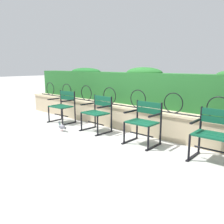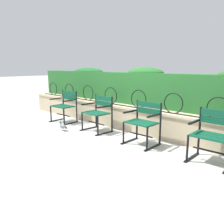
{
  "view_description": "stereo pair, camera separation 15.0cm",
  "coord_description": "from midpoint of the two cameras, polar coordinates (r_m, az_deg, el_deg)",
  "views": [
    {
      "loc": [
        3.23,
        -3.54,
        1.51
      ],
      "look_at": [
        0.0,
        0.03,
        0.55
      ],
      "focal_mm": 37.34,
      "sensor_mm": 36.0,
      "label": 1
    },
    {
      "loc": [
        3.33,
        -3.44,
        1.51
      ],
      "look_at": [
        0.0,
        0.03,
        0.55
      ],
      "focal_mm": 37.34,
      "sensor_mm": 36.0,
      "label": 2
    }
  ],
  "objects": [
    {
      "name": "ground_plane",
      "position": [
        5.02,
        -1.12,
        -6.22
      ],
      "size": [
        60.0,
        60.0,
        0.0
      ],
      "primitive_type": "plane",
      "color": "#B7B5AF"
    },
    {
      "name": "pigeon_near_chairs",
      "position": [
        5.6,
        -12.98,
        -3.5
      ],
      "size": [
        0.29,
        0.11,
        0.22
      ],
      "color": "gray",
      "rests_on": "ground"
    },
    {
      "name": "stone_wall",
      "position": [
        5.5,
        4.25,
        -1.59
      ],
      "size": [
        8.08,
        0.41,
        0.57
      ],
      "color": "tan",
      "rests_on": "ground"
    },
    {
      "name": "iron_arch_fence",
      "position": [
        5.49,
        2.17,
        3.33
      ],
      "size": [
        7.53,
        0.02,
        0.42
      ],
      "color": "black",
      "rests_on": "stone_wall"
    },
    {
      "name": "park_chair_leftmost",
      "position": [
        6.43,
        -12.54,
        1.61
      ],
      "size": [
        0.64,
        0.55,
        0.85
      ],
      "color": "#0F4C33",
      "rests_on": "ground"
    },
    {
      "name": "park_chair_centre_left",
      "position": [
        5.42,
        -4.29,
        0.03
      ],
      "size": [
        0.63,
        0.55,
        0.82
      ],
      "color": "#0F4C33",
      "rests_on": "ground"
    },
    {
      "name": "hedge_row",
      "position": [
        5.72,
        6.81,
        6.01
      ],
      "size": [
        7.92,
        0.46,
        0.91
      ],
      "color": "#236028",
      "rests_on": "stone_wall"
    },
    {
      "name": "park_chair_centre_right",
      "position": [
        4.56,
        6.91,
        -2.19
      ],
      "size": [
        0.6,
        0.53,
        0.82
      ],
      "color": "#0F4C33",
      "rests_on": "ground"
    },
    {
      "name": "park_chair_rightmost",
      "position": [
        4.02,
        22.91,
        -4.78
      ],
      "size": [
        0.64,
        0.53,
        0.83
      ],
      "color": "#0F4C33",
      "rests_on": "ground"
    }
  ]
}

